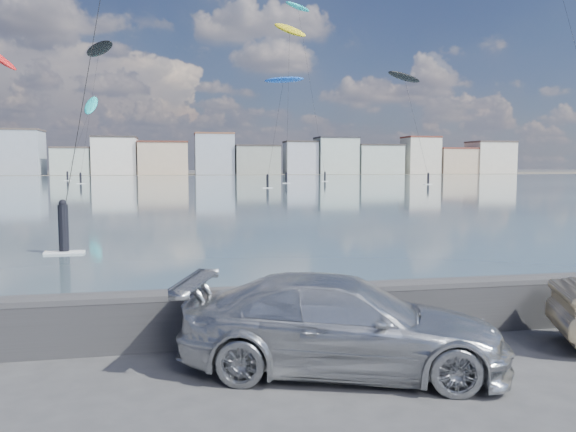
# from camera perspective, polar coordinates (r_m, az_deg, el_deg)

# --- Properties ---
(ground) EXTENTS (700.00, 700.00, 0.00)m
(ground) POSITION_cam_1_polar(r_m,az_deg,el_deg) (7.92, -1.64, -18.88)
(ground) COLOR #333335
(ground) RESTS_ON ground
(bay_water) EXTENTS (500.00, 177.00, 0.00)m
(bay_water) POSITION_cam_1_polar(r_m,az_deg,el_deg) (98.70, -10.38, 3.25)
(bay_water) COLOR #314856
(bay_water) RESTS_ON ground
(far_shore_strip) EXTENTS (500.00, 60.00, 0.00)m
(far_shore_strip) POSITION_cam_1_polar(r_m,az_deg,el_deg) (207.17, -10.76, 4.22)
(far_shore_strip) COLOR #4C473D
(far_shore_strip) RESTS_ON ground
(seawall) EXTENTS (400.00, 0.36, 1.08)m
(seawall) POSITION_cam_1_polar(r_m,az_deg,el_deg) (10.26, -4.15, -9.80)
(seawall) COLOR #28282B
(seawall) RESTS_ON ground
(far_buildings) EXTENTS (240.79, 13.26, 14.60)m
(far_buildings) POSITION_cam_1_polar(r_m,az_deg,el_deg) (193.18, -10.37, 5.95)
(far_buildings) COLOR #9EA8B7
(far_buildings) RESTS_ON ground
(car_silver) EXTENTS (5.49, 3.54, 1.48)m
(car_silver) POSITION_cam_1_polar(r_m,az_deg,el_deg) (9.02, 5.56, -10.88)
(car_silver) COLOR silver
(car_silver) RESTS_ON ground
(kitesurfer_2) EXTENTS (7.44, 11.07, 16.72)m
(kitesurfer_2) POSITION_cam_1_polar(r_m,az_deg,el_deg) (86.44, -0.49, 13.51)
(kitesurfer_2) COLOR blue
(kitesurfer_2) RESTS_ON ground
(kitesurfer_8) EXTENTS (8.26, 14.00, 36.74)m
(kitesurfer_8) POSITION_cam_1_polar(r_m,az_deg,el_deg) (123.36, 1.04, 20.28)
(kitesurfer_8) COLOR #19BFBF
(kitesurfer_8) RESTS_ON ground
(kitesurfer_9) EXTENTS (5.25, 19.50, 19.87)m
(kitesurfer_9) POSITION_cam_1_polar(r_m,az_deg,el_deg) (137.71, -19.39, 10.50)
(kitesurfer_9) COLOR #19BFBF
(kitesurfer_9) RESTS_ON ground
(kitesurfer_10) EXTENTS (6.88, 16.05, 31.98)m
(kitesurfer_10) POSITION_cam_1_polar(r_m,az_deg,el_deg) (113.72, 0.16, 18.25)
(kitesurfer_10) COLOR yellow
(kitesurfer_10) RESTS_ON ground
(kitesurfer_12) EXTENTS (7.43, 14.08, 26.27)m
(kitesurfer_12) POSITION_cam_1_polar(r_m,az_deg,el_deg) (113.76, -18.64, 15.65)
(kitesurfer_12) COLOR black
(kitesurfer_12) RESTS_ON ground
(kitesurfer_13) EXTENTS (8.36, 10.56, 19.71)m
(kitesurfer_13) POSITION_cam_1_polar(r_m,az_deg,el_deg) (103.49, 11.77, 13.49)
(kitesurfer_13) COLOR black
(kitesurfer_13) RESTS_ON ground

